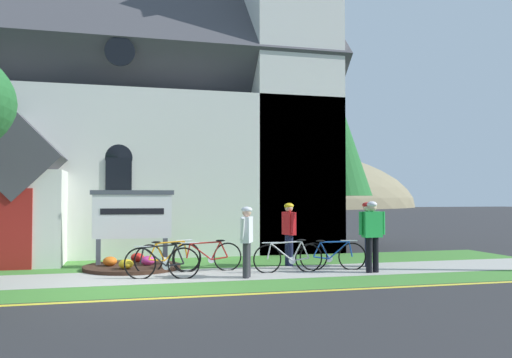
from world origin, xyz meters
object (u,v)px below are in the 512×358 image
(bicycle_blue, at_px, (333,256))
(roadside_conifer, at_px, (321,120))
(church_sign, at_px, (132,217))
(cyclist_in_blue_jersey, at_px, (372,230))
(bicycle_red, at_px, (289,257))
(bicycle_black, at_px, (168,257))
(cyclist_in_green_jersey, at_px, (247,236))
(cyclist_in_white_jersey, at_px, (368,228))
(cyclist_in_orange_jersey, at_px, (289,229))
(bicycle_silver, at_px, (162,262))
(bicycle_white, at_px, (208,256))

(bicycle_blue, height_order, roadside_conifer, roadside_conifer)
(church_sign, bearing_deg, cyclist_in_blue_jersey, -22.97)
(bicycle_red, bearing_deg, bicycle_black, 166.83)
(church_sign, xyz_separation_m, cyclist_in_green_jersey, (2.55, -2.47, -0.38))
(bicycle_blue, relative_size, roadside_conifer, 0.21)
(bicycle_black, bearing_deg, cyclist_in_white_jersey, -1.98)
(bicycle_red, distance_m, roadside_conifer, 9.35)
(cyclist_in_orange_jersey, relative_size, roadside_conifer, 0.21)
(bicycle_blue, xyz_separation_m, cyclist_in_white_jersey, (1.17, 0.38, 0.65))
(church_sign, relative_size, cyclist_in_green_jersey, 1.32)
(bicycle_red, relative_size, bicycle_black, 1.06)
(cyclist_in_blue_jersey, bearing_deg, bicycle_silver, 176.96)
(church_sign, distance_m, cyclist_in_orange_jersey, 4.21)
(bicycle_silver, bearing_deg, church_sign, 106.30)
(bicycle_black, relative_size, cyclist_in_white_jersey, 0.97)
(cyclist_in_orange_jersey, xyz_separation_m, roadside_conifer, (3.33, 6.09, 3.96))
(bicycle_silver, bearing_deg, bicycle_black, 77.60)
(cyclist_in_blue_jersey, bearing_deg, bicycle_black, 165.80)
(bicycle_white, relative_size, cyclist_in_blue_jersey, 1.00)
(cyclist_in_white_jersey, bearing_deg, cyclist_in_green_jersey, -163.13)
(bicycle_white, relative_size, roadside_conifer, 0.22)
(cyclist_in_green_jersey, bearing_deg, cyclist_in_white_jersey, 16.87)
(bicycle_blue, distance_m, bicycle_white, 3.19)
(bicycle_black, distance_m, bicycle_white, 0.98)
(bicycle_red, relative_size, cyclist_in_green_jersey, 1.09)
(bicycle_black, height_order, cyclist_in_orange_jersey, cyclist_in_orange_jersey)
(bicycle_silver, distance_m, bicycle_white, 1.53)
(bicycle_black, relative_size, cyclist_in_blue_jersey, 0.95)
(cyclist_in_orange_jersey, distance_m, roadside_conifer, 7.99)
(bicycle_white, bearing_deg, bicycle_silver, -141.61)
(cyclist_in_white_jersey, height_order, cyclist_in_blue_jersey, cyclist_in_blue_jersey)
(cyclist_in_orange_jersey, bearing_deg, bicycle_silver, -157.53)
(bicycle_blue, bearing_deg, cyclist_in_orange_jersey, 128.60)
(church_sign, bearing_deg, cyclist_in_green_jersey, -44.14)
(bicycle_black, xyz_separation_m, cyclist_in_orange_jersey, (3.29, 0.48, 0.62))
(bicycle_red, height_order, bicycle_black, bicycle_red)
(bicycle_black, bearing_deg, roadside_conifer, 44.80)
(bicycle_silver, xyz_separation_m, bicycle_black, (0.21, 0.97, 0.00))
(roadside_conifer, bearing_deg, cyclist_in_blue_jersey, -102.40)
(cyclist_in_blue_jersey, bearing_deg, bicycle_white, 162.70)
(bicycle_silver, relative_size, bicycle_white, 0.96)
(bicycle_silver, xyz_separation_m, roadside_conifer, (6.83, 7.54, 4.58))
(bicycle_blue, xyz_separation_m, bicycle_white, (-3.14, 0.55, 0.00))
(cyclist_in_orange_jersey, height_order, cyclist_in_blue_jersey, cyclist_in_blue_jersey)
(bicycle_silver, height_order, bicycle_black, bicycle_silver)
(cyclist_in_green_jersey, height_order, cyclist_in_blue_jersey, cyclist_in_blue_jersey)
(bicycle_red, relative_size, roadside_conifer, 0.22)
(bicycle_blue, height_order, bicycle_white, bicycle_white)
(church_sign, height_order, bicycle_blue, church_sign)
(bicycle_silver, height_order, cyclist_in_white_jersey, cyclist_in_white_jersey)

